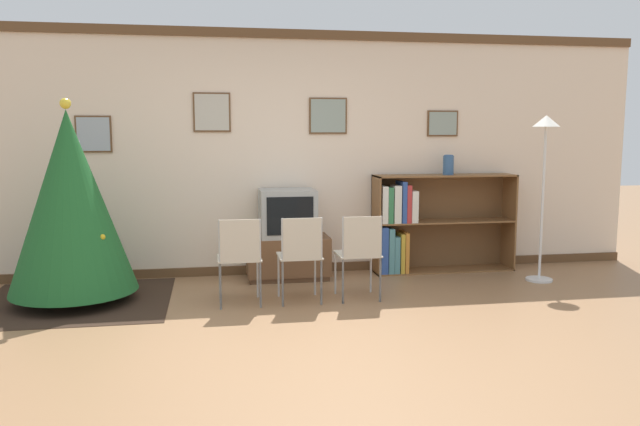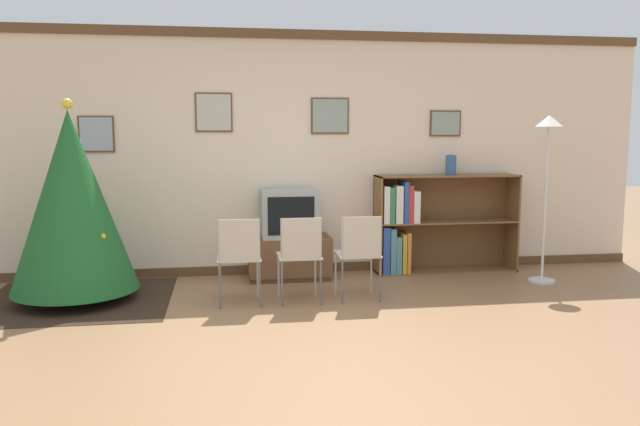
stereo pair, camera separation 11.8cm
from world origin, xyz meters
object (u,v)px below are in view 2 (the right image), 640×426
tv_console (289,257)px  standing_lamp (548,155)px  television (289,213)px  bookshelf (421,225)px  folding_chair_left (239,255)px  folding_chair_center (300,253)px  christmas_tree (72,202)px  folding_chair_right (359,252)px  vase (451,165)px

tv_console → standing_lamp: (2.66, -0.58, 1.12)m
television → bookshelf: (1.51, 0.08, -0.17)m
folding_chair_left → folding_chair_center: size_ratio=1.00×
tv_console → folding_chair_center: size_ratio=1.08×
christmas_tree → folding_chair_right: (2.66, -0.40, -0.48)m
bookshelf → folding_chair_left: bearing=-152.4°
tv_console → television: size_ratio=1.49×
standing_lamp → tv_console: bearing=167.8°
television → folding_chair_left: bearing=-119.3°
christmas_tree → bookshelf: bearing=10.8°
christmas_tree → television: 2.19m
folding_chair_center → vase: (1.85, 1.08, 0.75)m
christmas_tree → folding_chair_left: size_ratio=2.31×
christmas_tree → vase: bearing=9.9°
christmas_tree → folding_chair_center: 2.18m
bookshelf → standing_lamp: size_ratio=0.92×
folding_chair_right → bookshelf: size_ratio=0.50×
tv_console → folding_chair_left: bearing=-119.2°
vase → standing_lamp: (0.81, -0.65, 0.13)m
folding_chair_center → standing_lamp: size_ratio=0.46×
folding_chair_left → bookshelf: bearing=27.6°
vase → standing_lamp: size_ratio=0.13×
television → standing_lamp: bearing=-12.2°
standing_lamp → folding_chair_left: bearing=-172.4°
standing_lamp → television: bearing=167.8°
tv_console → bookshelf: bookshelf is taller
christmas_tree → folding_chair_right: size_ratio=2.31×
television → standing_lamp: standing_lamp is taller
folding_chair_left → folding_chair_center: bearing=0.0°
tv_console → bookshelf: bearing=2.9°
folding_chair_center → vase: vase is taller
folding_chair_center → bookshelf: bookshelf is taller
christmas_tree → bookshelf: (3.61, 0.69, -0.40)m
tv_console → standing_lamp: standing_lamp is taller
christmas_tree → tv_console: (2.09, 0.61, -0.72)m
folding_chair_left → bookshelf: (2.08, 1.08, 0.08)m
christmas_tree → standing_lamp: bearing=0.4°
vase → christmas_tree: bearing=-170.1°
television → bookshelf: 1.52m
folding_chair_center → bookshelf: bearing=35.6°
tv_console → folding_chair_center: 1.04m
christmas_tree → bookshelf: size_ratio=1.17×
christmas_tree → standing_lamp: christmas_tree is taller
christmas_tree → television: christmas_tree is taller
christmas_tree → folding_chair_left: (1.53, -0.40, -0.48)m
folding_chair_left → folding_chair_center: (0.56, 0.00, 0.00)m
bookshelf → standing_lamp: 1.55m
bookshelf → standing_lamp: standing_lamp is taller
tv_console → standing_lamp: bearing=-12.2°
folding_chair_left → vase: 2.75m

